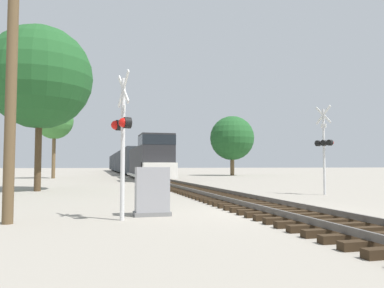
# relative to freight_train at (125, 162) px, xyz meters

# --- Properties ---
(ground_plane) EXTENTS (400.00, 400.00, 0.00)m
(ground_plane) POSITION_rel_freight_train_xyz_m (0.00, -60.83, -2.05)
(ground_plane) COLOR gray
(rail_track_bed) EXTENTS (2.60, 160.00, 0.31)m
(rail_track_bed) POSITION_rel_freight_train_xyz_m (0.00, -60.83, -1.91)
(rail_track_bed) COLOR black
(rail_track_bed) RESTS_ON ground
(freight_train) EXTENTS (3.01, 79.98, 4.32)m
(freight_train) POSITION_rel_freight_train_xyz_m (0.00, 0.00, 0.00)
(freight_train) COLOR #232326
(freight_train) RESTS_ON ground
(crossing_signal_near) EXTENTS (0.52, 1.01, 4.03)m
(crossing_signal_near) POSITION_rel_freight_train_xyz_m (-4.72, -61.33, 0.34)
(crossing_signal_near) COLOR silver
(crossing_signal_near) RESTS_ON ground
(crossing_signal_far) EXTENTS (0.58, 1.00, 4.49)m
(crossing_signal_far) POSITION_rel_freight_train_xyz_m (5.76, -55.07, 0.47)
(crossing_signal_far) COLOR silver
(crossing_signal_far) RESTS_ON ground
(relay_cabinet) EXTENTS (1.07, 0.61, 1.42)m
(relay_cabinet) POSITION_rel_freight_train_xyz_m (-3.77, -60.59, -1.35)
(relay_cabinet) COLOR slate
(relay_cabinet) RESTS_ON ground
(utility_pole) EXTENTS (1.80, 0.27, 9.24)m
(utility_pole) POSITION_rel_freight_train_xyz_m (-7.54, -61.23, 2.72)
(utility_pole) COLOR brown
(utility_pole) RESTS_ON ground
(tree_far_right) EXTENTS (5.97, 5.97, 9.56)m
(tree_far_right) POSITION_rel_freight_train_xyz_m (-8.59, -48.69, 4.51)
(tree_far_right) COLOR #473521
(tree_far_right) RESTS_ON ground
(tree_mid_background) EXTENTS (4.20, 4.20, 8.64)m
(tree_mid_background) POSITION_rel_freight_train_xyz_m (-9.96, -26.91, 4.45)
(tree_mid_background) COLOR brown
(tree_mid_background) RESTS_ON ground
(tree_deep_background) EXTENTS (6.38, 6.38, 8.61)m
(tree_deep_background) POSITION_rel_freight_train_xyz_m (13.76, -20.79, 3.35)
(tree_deep_background) COLOR brown
(tree_deep_background) RESTS_ON ground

